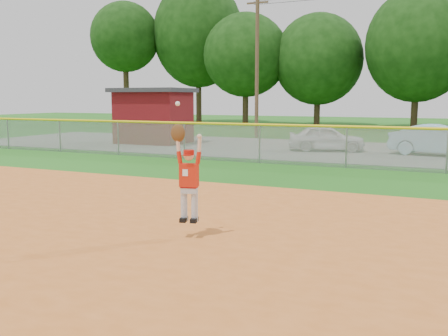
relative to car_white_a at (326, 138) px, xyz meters
The scene contains 10 objects.
ground 15.49m from the car_white_a, 82.77° to the right, with size 120.00×120.00×0.00m, color #1C5C15.
clay_infield 18.47m from the car_white_a, 83.95° to the right, with size 24.00×16.00×0.04m, color #C36123.
parking_strip 2.14m from the car_white_a, 18.40° to the left, with size 44.00×10.00×0.03m, color slate.
car_white_a is the anchor object (origin of this frame).
car_blue 4.90m from the car_white_a, ahead, with size 1.42×4.08×1.34m, color #9CCCE8.
utility_shed 9.78m from the car_white_a, behind, with size 4.12×3.23×3.06m.
outfield_fence 5.70m from the car_white_a, 70.02° to the right, with size 40.06×0.10×1.55m.
power_lines 8.32m from the car_white_a, 66.10° to the left, with size 19.40×0.24×9.00m.
tree_line 23.76m from the car_white_a, 82.66° to the left, with size 62.37×13.00×14.43m.
ballplayer 15.86m from the car_white_a, 85.93° to the right, with size 0.58×0.29×2.14m.
Camera 1 is at (3.37, -8.13, 2.52)m, focal length 40.00 mm.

